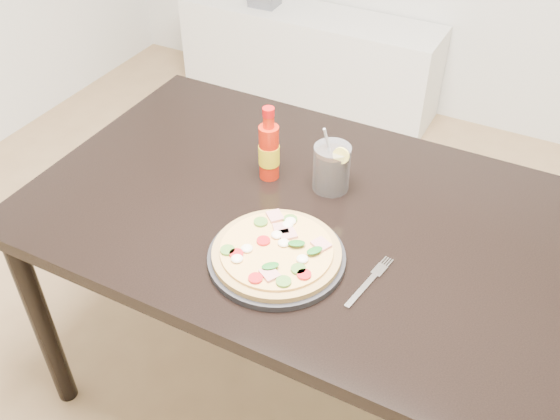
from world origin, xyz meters
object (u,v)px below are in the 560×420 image
at_px(pizza, 277,251).
at_px(media_console, 308,58).
at_px(plate, 277,257).
at_px(hot_sauce_bottle, 269,150).
at_px(fork, 370,280).
at_px(cola_cup, 331,169).
at_px(dining_table, 301,232).

height_order(pizza, media_console, pizza).
height_order(plate, hot_sauce_bottle, hot_sauce_bottle).
distance_m(hot_sauce_bottle, media_console, 1.85).
bearing_deg(hot_sauce_bottle, fork, -32.07).
distance_m(cola_cup, media_console, 1.88).
xyz_separation_m(plate, hot_sauce_bottle, (-0.17, 0.28, 0.08)).
relative_size(dining_table, plate, 4.37).
height_order(plate, cola_cup, cola_cup).
distance_m(dining_table, hot_sauce_bottle, 0.23).
height_order(dining_table, plate, plate).
height_order(dining_table, fork, fork).
relative_size(hot_sauce_bottle, fork, 1.13).
relative_size(hot_sauce_bottle, cola_cup, 1.14).
bearing_deg(media_console, fork, -61.05).
height_order(plate, pizza, pizza).
distance_m(hot_sauce_bottle, cola_cup, 0.17).
bearing_deg(hot_sauce_bottle, cola_cup, 10.89).
relative_size(plate, pizza, 1.07).
bearing_deg(fork, hot_sauce_bottle, 157.42).
relative_size(fork, media_console, 0.13).
relative_size(cola_cup, fork, 0.99).
bearing_deg(fork, cola_cup, 138.17).
height_order(dining_table, pizza, pizza).
bearing_deg(cola_cup, hot_sauce_bottle, -169.11).
relative_size(dining_table, pizza, 4.68).
relative_size(plate, media_console, 0.23).
relative_size(cola_cup, media_console, 0.13).
distance_m(plate, cola_cup, 0.32).
bearing_deg(plate, cola_cup, 90.45).
bearing_deg(cola_cup, dining_table, -104.99).
distance_m(pizza, fork, 0.22).
bearing_deg(media_console, dining_table, -65.34).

